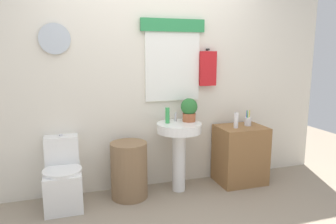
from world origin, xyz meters
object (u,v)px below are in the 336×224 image
(toilet, at_px, (63,179))
(toothbrush_cup, at_px, (248,121))
(potted_plant, at_px, (189,109))
(lotion_bottle, at_px, (236,120))
(soap_bottle, at_px, (167,115))
(pedestal_sink, at_px, (179,141))
(laundry_hamper, at_px, (129,170))
(wooden_cabinet, at_px, (240,154))

(toilet, distance_m, toothbrush_cup, 2.18)
(toothbrush_cup, bearing_deg, toilet, 179.67)
(potted_plant, bearing_deg, lotion_bottle, -10.37)
(soap_bottle, height_order, toothbrush_cup, soap_bottle)
(pedestal_sink, xyz_separation_m, potted_plant, (0.14, 0.06, 0.34))
(laundry_hamper, bearing_deg, pedestal_sink, -0.00)
(toilet, relative_size, lotion_bottle, 4.03)
(wooden_cabinet, bearing_deg, laundry_hamper, 180.00)
(wooden_cabinet, height_order, soap_bottle, soap_bottle)
(pedestal_sink, bearing_deg, lotion_bottle, -3.33)
(toilet, distance_m, pedestal_sink, 1.29)
(toilet, relative_size, laundry_hamper, 1.17)
(laundry_hamper, height_order, toothbrush_cup, toothbrush_cup)
(pedestal_sink, xyz_separation_m, soap_bottle, (-0.12, 0.05, 0.29))
(pedestal_sink, distance_m, toothbrush_cup, 0.90)
(laundry_hamper, relative_size, toothbrush_cup, 3.30)
(toothbrush_cup, bearing_deg, laundry_hamper, -179.20)
(laundry_hamper, height_order, potted_plant, potted_plant)
(laundry_hamper, distance_m, pedestal_sink, 0.63)
(soap_bottle, relative_size, toothbrush_cup, 0.93)
(laundry_hamper, xyz_separation_m, pedestal_sink, (0.57, -0.00, 0.28))
(potted_plant, height_order, lotion_bottle, potted_plant)
(toilet, bearing_deg, laundry_hamper, -2.72)
(toilet, xyz_separation_m, pedestal_sink, (1.25, -0.03, 0.31))
(toothbrush_cup, bearing_deg, soap_bottle, 178.29)
(lotion_bottle, bearing_deg, wooden_cabinet, 22.34)
(wooden_cabinet, height_order, lotion_bottle, lotion_bottle)
(pedestal_sink, distance_m, wooden_cabinet, 0.82)
(toilet, bearing_deg, soap_bottle, 0.90)
(pedestal_sink, relative_size, potted_plant, 2.96)
(toilet, bearing_deg, wooden_cabinet, -0.91)
(wooden_cabinet, relative_size, lotion_bottle, 3.88)
(wooden_cabinet, bearing_deg, toilet, 179.09)
(pedestal_sink, bearing_deg, potted_plant, 23.20)
(potted_plant, relative_size, toothbrush_cup, 1.43)
(pedestal_sink, height_order, potted_plant, potted_plant)
(lotion_bottle, relative_size, toothbrush_cup, 0.96)
(pedestal_sink, xyz_separation_m, wooden_cabinet, (0.78, 0.00, -0.24))
(toilet, height_order, pedestal_sink, pedestal_sink)
(pedestal_sink, bearing_deg, wooden_cabinet, 0.00)
(potted_plant, bearing_deg, laundry_hamper, -175.17)
(soap_bottle, xyz_separation_m, potted_plant, (0.26, 0.01, 0.06))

